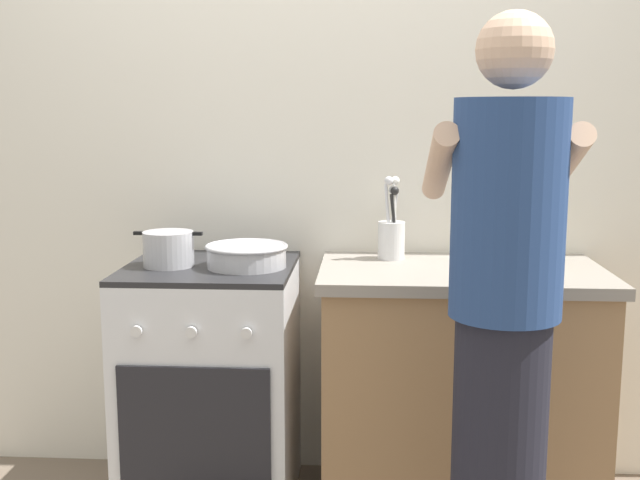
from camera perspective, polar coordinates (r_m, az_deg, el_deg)
back_wall at (r=3.06m, az=3.27°, el=5.76°), size 3.20×0.10×2.50m
countertop at (r=2.90m, az=10.12°, el=-10.74°), size 1.00×0.60×0.90m
stove_range at (r=2.94m, az=-7.92°, el=-10.48°), size 0.60×0.62×0.90m
pot at (r=2.81m, az=-11.06°, el=-0.64°), size 0.25×0.18×0.12m
mixing_bowl at (r=2.75m, az=-5.41°, el=-1.08°), size 0.29×0.29×0.08m
utensil_crock at (r=2.90m, az=5.27°, el=0.40°), size 0.10×0.10×0.31m
spice_bottle at (r=2.72m, az=11.44°, el=-1.38°), size 0.04×0.04×0.09m
oil_bottle at (r=2.84m, az=15.12°, el=0.30°), size 0.07×0.07×0.26m
person at (r=2.18m, az=13.29°, el=-6.42°), size 0.41×0.50×1.70m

